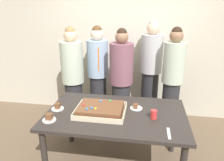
% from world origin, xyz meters
% --- Properties ---
extents(interior_back_panel, '(8.00, 0.12, 3.00)m').
position_xyz_m(interior_back_panel, '(0.00, 1.60, 1.50)').
color(interior_back_panel, beige).
rests_on(interior_back_panel, ground_plane).
extents(party_table, '(1.64, 1.01, 0.77)m').
position_xyz_m(party_table, '(0.00, 0.00, 0.68)').
color(party_table, '#2D2826').
rests_on(party_table, ground_plane).
extents(sheet_cake, '(0.58, 0.46, 0.12)m').
position_xyz_m(sheet_cake, '(-0.18, -0.03, 0.81)').
color(sheet_cake, beige).
rests_on(sheet_cake, party_table).
extents(plated_slice_near_left, '(0.15, 0.15, 0.08)m').
position_xyz_m(plated_slice_near_left, '(-0.70, -0.29, 0.80)').
color(plated_slice_near_left, white).
rests_on(plated_slice_near_left, party_table).
extents(plated_slice_near_right, '(0.15, 0.15, 0.06)m').
position_xyz_m(plated_slice_near_right, '(0.23, 0.15, 0.79)').
color(plated_slice_near_right, white).
rests_on(plated_slice_near_right, party_table).
extents(plated_slice_far_left, '(0.15, 0.15, 0.08)m').
position_xyz_m(plated_slice_far_left, '(-0.72, -0.02, 0.79)').
color(plated_slice_far_left, white).
rests_on(plated_slice_far_left, party_table).
extents(drink_cup_nearest, '(0.07, 0.07, 0.10)m').
position_xyz_m(drink_cup_nearest, '(0.44, -0.06, 0.82)').
color(drink_cup_nearest, red).
rests_on(drink_cup_nearest, party_table).
extents(cake_server_utensil, '(0.03, 0.20, 0.01)m').
position_xyz_m(cake_server_utensil, '(0.58, -0.35, 0.77)').
color(cake_server_utensil, silver).
rests_on(cake_server_utensil, party_table).
extents(person_serving_front, '(0.35, 0.35, 1.67)m').
position_xyz_m(person_serving_front, '(-0.47, 1.12, 0.86)').
color(person_serving_front, '#28282D').
rests_on(person_serving_front, ground_plane).
extents(person_green_shirt_behind, '(0.35, 0.35, 1.76)m').
position_xyz_m(person_green_shirt_behind, '(0.40, 1.23, 0.91)').
color(person_green_shirt_behind, '#28282D').
rests_on(person_green_shirt_behind, ground_plane).
extents(person_striped_tie_right, '(0.32, 0.32, 1.69)m').
position_xyz_m(person_striped_tie_right, '(0.73, 0.93, 0.88)').
color(person_striped_tie_right, '#28282D').
rests_on(person_striped_tie_right, ground_plane).
extents(person_far_right_suit, '(0.36, 0.36, 1.67)m').
position_xyz_m(person_far_right_suit, '(-0.04, 0.83, 0.86)').
color(person_far_right_suit, '#28282D').
rests_on(person_far_right_suit, ground_plane).
extents(person_left_edge_reaching, '(0.35, 0.35, 1.67)m').
position_xyz_m(person_left_edge_reaching, '(-0.81, 0.84, 0.86)').
color(person_left_edge_reaching, '#28282D').
rests_on(person_left_edge_reaching, ground_plane).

